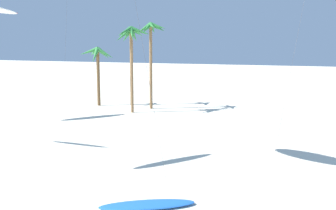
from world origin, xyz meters
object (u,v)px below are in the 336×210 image
Objects in this scene: palm_tree_3 at (151,37)px; palm_tree_2 at (132,40)px; grounded_kite_0 at (147,205)px; palm_tree_1 at (131,39)px; palm_tree_0 at (98,59)px.

palm_tree_2 is at bearing -106.16° from palm_tree_3.
palm_tree_2 reaches higher than grounded_kite_0.
palm_tree_1 is 1.02× the size of palm_tree_2.
palm_tree_1 is 34.00m from grounded_kite_0.
grounded_kite_0 is at bearing -55.42° from palm_tree_0.
palm_tree_3 is (3.60, -1.82, 0.19)m from palm_tree_1.
palm_tree_2 is (6.46, -3.27, 2.41)m from palm_tree_0.
grounded_kite_0 is at bearing -67.28° from palm_tree_3.
grounded_kite_0 is at bearing -62.73° from palm_tree_2.
palm_tree_0 is 0.72× the size of palm_tree_3.
palm_tree_0 is 1.58× the size of grounded_kite_0.
palm_tree_0 is at bearing 124.58° from grounded_kite_0.
palm_tree_3 is at bearing -26.91° from palm_tree_1.
palm_tree_3 is at bearing 0.18° from palm_tree_0.
palm_tree_3 is at bearing 112.72° from grounded_kite_0.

